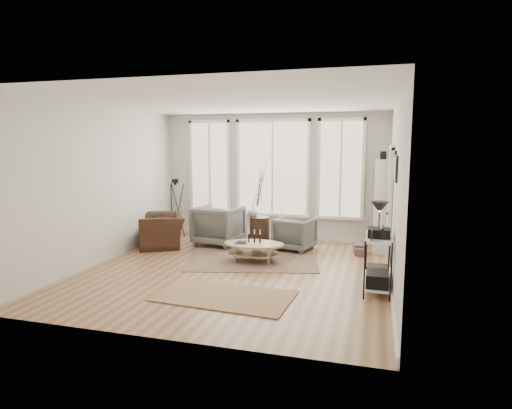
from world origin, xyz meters
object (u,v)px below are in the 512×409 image
(coffee_table, at_px, (253,247))
(armchair_left, at_px, (219,225))
(low_shelf, at_px, (378,256))
(armchair_right, at_px, (295,234))
(side_table, at_px, (260,207))
(accent_chair, at_px, (162,230))
(bookcase, at_px, (381,205))

(coffee_table, distance_m, armchair_left, 1.61)
(low_shelf, relative_size, armchair_right, 1.73)
(coffee_table, distance_m, armchair_right, 1.27)
(side_table, distance_m, accent_chair, 2.18)
(low_shelf, bearing_deg, accent_chair, 160.45)
(armchair_right, distance_m, side_table, 0.97)
(coffee_table, height_order, armchair_right, armchair_right)
(bookcase, xyz_separation_m, side_table, (-2.52, -0.32, -0.09))
(bookcase, height_order, accent_chair, bookcase)
(low_shelf, xyz_separation_m, coffee_table, (-2.24, 0.94, -0.23))
(armchair_right, xyz_separation_m, accent_chair, (-2.84, -0.47, 0.01))
(bookcase, xyz_separation_m, armchair_right, (-1.72, -0.45, -0.61))
(armchair_right, xyz_separation_m, side_table, (-0.80, 0.13, 0.52))
(bookcase, xyz_separation_m, armchair_left, (-3.42, -0.44, -0.52))
(coffee_table, distance_m, accent_chair, 2.35)
(armchair_right, bearing_deg, bookcase, -150.64)
(accent_chair, bearing_deg, armchair_left, 83.03)
(coffee_table, height_order, side_table, side_table)
(low_shelf, xyz_separation_m, armchair_left, (-3.36, 2.08, -0.08))
(armchair_left, distance_m, armchair_right, 1.70)
(coffee_table, height_order, armchair_left, armchair_left)
(coffee_table, bearing_deg, accent_chair, 163.71)
(armchair_right, bearing_deg, coffee_table, 77.64)
(bookcase, relative_size, low_shelf, 1.58)
(coffee_table, distance_m, side_table, 1.41)
(side_table, bearing_deg, armchair_right, -9.13)
(armchair_left, height_order, side_table, side_table)
(low_shelf, distance_m, accent_chair, 4.78)
(bookcase, relative_size, accent_chair, 1.91)
(low_shelf, bearing_deg, armchair_left, 148.27)
(low_shelf, height_order, armchair_right, low_shelf)
(bookcase, distance_m, low_shelf, 2.56)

